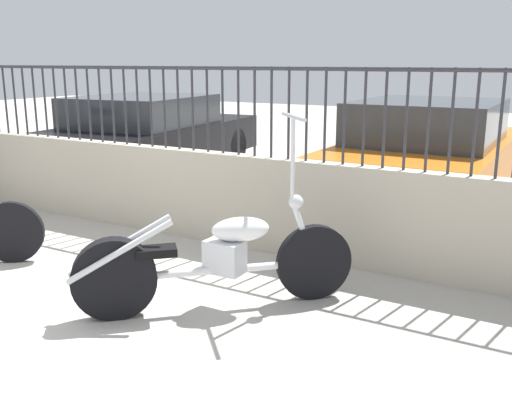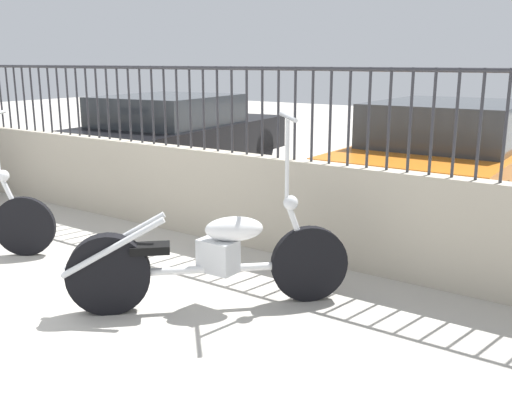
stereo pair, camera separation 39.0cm
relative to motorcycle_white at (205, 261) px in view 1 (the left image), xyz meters
name	(u,v)px [view 1 (the left image)]	position (x,y,z in m)	size (l,w,h in m)	color
low_wall	(161,189)	(-1.55, 1.42, 0.08)	(9.21, 0.18, 0.90)	#B2A893
fence_railing	(157,94)	(-1.55, 1.42, 1.07)	(9.21, 0.04, 0.83)	#2D2D33
motorcycle_white	(205,261)	(0.00, 0.00, 0.00)	(1.61, 1.52, 1.42)	black
car_black	(149,135)	(-3.69, 3.76, 0.27)	(2.36, 4.35, 1.26)	black
car_orange	(429,151)	(0.60, 4.13, 0.29)	(1.82, 4.20, 1.31)	black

